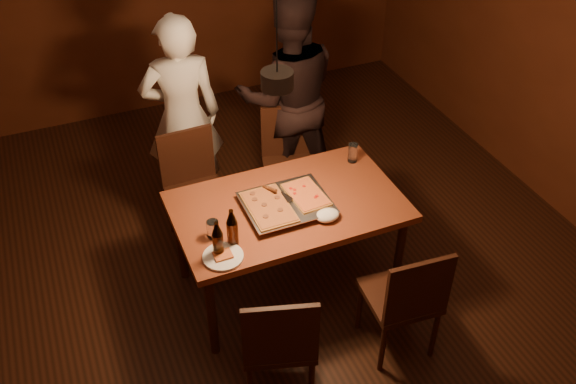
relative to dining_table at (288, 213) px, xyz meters
name	(u,v)px	position (x,y,z in m)	size (l,w,h in m)	color
room_shell	(278,134)	(-0.12, -0.13, 0.72)	(6.00, 6.00, 6.00)	#35190E
dining_table	(288,213)	(0.00, 0.00, 0.00)	(1.50, 0.90, 0.75)	brown
chair_far_left	(192,178)	(-0.44, 0.80, -0.14)	(0.44, 0.44, 0.49)	#38190F
chair_far_right	(289,152)	(0.36, 0.83, -0.14)	(0.52, 0.52, 0.49)	#38190F
chair_near_left	(279,336)	(-0.40, -0.83, -0.14)	(0.52, 0.52, 0.49)	#38190F
chair_near_right	(408,294)	(0.44, -0.83, -0.14)	(0.45, 0.45, 0.49)	#38190F
pizza_tray	(287,205)	(-0.02, -0.03, 0.10)	(0.55, 0.45, 0.05)	silver
pizza_meat	(269,207)	(-0.15, -0.04, 0.13)	(0.26, 0.42, 0.02)	maroon
pizza_cheese	(306,194)	(0.12, -0.02, 0.13)	(0.21, 0.34, 0.02)	gold
spatula	(283,198)	(-0.04, 0.00, 0.14)	(0.09, 0.24, 0.04)	silver
beer_bottle_a	(218,239)	(-0.56, -0.28, 0.20)	(0.07, 0.07, 0.25)	black
beer_bottle_b	(232,227)	(-0.46, -0.22, 0.20)	(0.07, 0.07, 0.26)	black
water_glass_left	(213,229)	(-0.55, -0.12, 0.13)	(0.08, 0.08, 0.12)	silver
water_glass_right	(353,153)	(0.61, 0.27, 0.15)	(0.07, 0.07, 0.14)	silver
plate_slice	(223,256)	(-0.55, -0.32, 0.08)	(0.25, 0.25, 0.03)	white
napkin	(327,215)	(0.17, -0.24, 0.11)	(0.16, 0.12, 0.07)	white
diner_white	(182,117)	(-0.38, 1.20, 0.15)	(0.61, 0.40, 1.66)	white
diner_dark	(289,96)	(0.47, 1.10, 0.20)	(0.85, 0.66, 1.74)	black
pendant_lamp	(277,78)	(-0.12, -0.13, 1.08)	(0.18, 0.18, 1.10)	black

